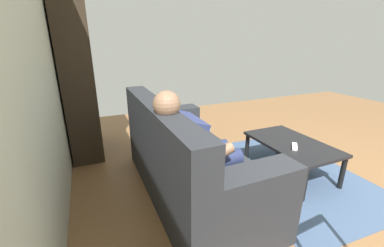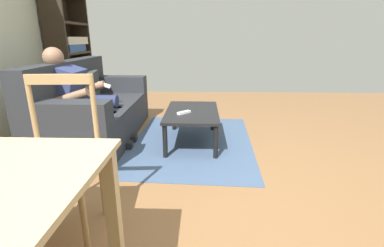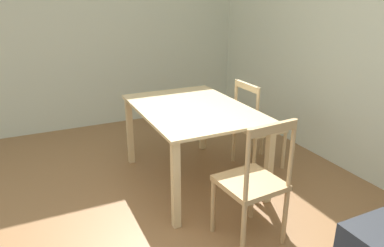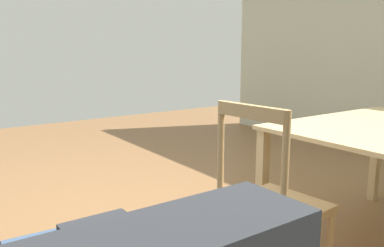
{
  "view_description": "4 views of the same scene",
  "coord_description": "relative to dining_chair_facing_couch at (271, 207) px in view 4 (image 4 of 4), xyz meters",
  "views": [
    {
      "loc": [
        -0.58,
        2.26,
        1.45
      ],
      "look_at": [
        1.38,
        1.41,
        0.72
      ],
      "focal_mm": 22.72,
      "sensor_mm": 36.0,
      "label": 1
    },
    {
      "loc": [
        -1.8,
        0.14,
        1.2
      ],
      "look_at": [
        1.25,
        0.25,
        0.23
      ],
      "focal_mm": 25.49,
      "sensor_mm": 36.0,
      "label": 2
    },
    {
      "loc": [
        1.5,
        -0.36,
        1.77
      ],
      "look_at": [
        -1.37,
        0.99,
        0.6
      ],
      "focal_mm": 33.33,
      "sensor_mm": 36.0,
      "label": 3
    },
    {
      "loc": [
        1.02,
        2.26,
        1.23
      ],
      "look_at": [
        0.01,
        0.83,
        0.9
      ],
      "focal_mm": 37.59,
      "sensor_mm": 36.0,
      "label": 4
    }
  ],
  "objects": [
    {
      "name": "ground_plane",
      "position": [
        0.35,
        -0.99,
        -0.48
      ],
      "size": [
        8.87,
        8.87,
        0.0
      ],
      "primitive_type": "plane",
      "color": "brown"
    },
    {
      "name": "dining_chair_facing_couch",
      "position": [
        0.0,
        0.0,
        0.0
      ],
      "size": [
        0.45,
        0.45,
        0.99
      ],
      "color": "tan",
      "rests_on": "ground_plane"
    }
  ]
}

